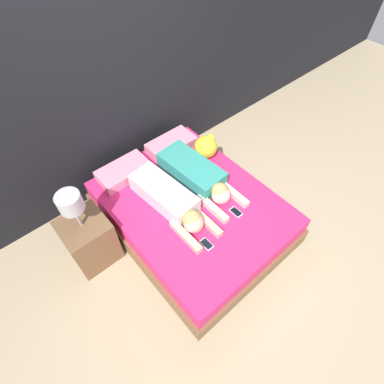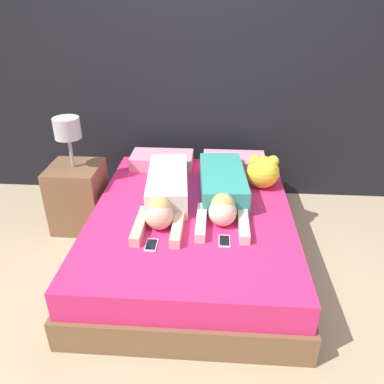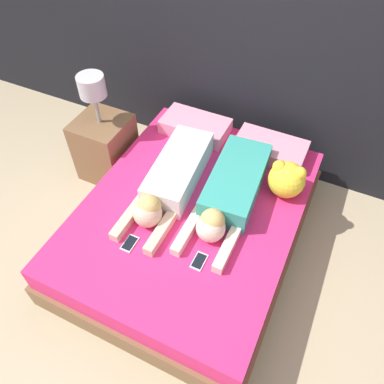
# 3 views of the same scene
# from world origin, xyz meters

# --- Properties ---
(ground_plane) EXTENTS (12.00, 12.00, 0.00)m
(ground_plane) POSITION_xyz_m (0.00, 0.00, 0.00)
(ground_plane) COLOR tan
(wall_back) EXTENTS (12.00, 0.06, 2.60)m
(wall_back) POSITION_xyz_m (0.00, 1.16, 1.30)
(wall_back) COLOR black
(wall_back) RESTS_ON ground_plane
(bed) EXTENTS (1.58, 2.01, 0.44)m
(bed) POSITION_xyz_m (0.00, 0.00, 0.22)
(bed) COLOR brown
(bed) RESTS_ON ground_plane
(pillow_head_left) EXTENTS (0.58, 0.32, 0.12)m
(pillow_head_left) POSITION_xyz_m (-0.34, 0.78, 0.50)
(pillow_head_left) COLOR pink
(pillow_head_left) RESTS_ON bed
(pillow_head_right) EXTENTS (0.58, 0.32, 0.12)m
(pillow_head_right) POSITION_xyz_m (0.34, 0.78, 0.50)
(pillow_head_right) COLOR pink
(pillow_head_right) RESTS_ON bed
(person_left) EXTENTS (0.38, 1.12, 0.23)m
(person_left) POSITION_xyz_m (-0.21, 0.08, 0.54)
(person_left) COLOR silver
(person_left) RESTS_ON bed
(person_right) EXTENTS (0.41, 1.12, 0.23)m
(person_right) POSITION_xyz_m (0.23, 0.16, 0.54)
(person_right) COLOR teal
(person_right) RESTS_ON bed
(cell_phone_left) EXTENTS (0.08, 0.13, 0.01)m
(cell_phone_left) POSITION_xyz_m (-0.24, -0.49, 0.45)
(cell_phone_left) COLOR silver
(cell_phone_left) RESTS_ON bed
(cell_phone_right) EXTENTS (0.08, 0.13, 0.01)m
(cell_phone_right) POSITION_xyz_m (0.25, -0.41, 0.45)
(cell_phone_right) COLOR silver
(cell_phone_right) RESTS_ON bed
(plush_toy) EXTENTS (0.27, 0.27, 0.29)m
(plush_toy) POSITION_xyz_m (0.57, 0.42, 0.58)
(plush_toy) COLOR yellow
(plush_toy) RESTS_ON bed
(nightstand) EXTENTS (0.44, 0.44, 1.03)m
(nightstand) POSITION_xyz_m (-1.05, 0.38, 0.34)
(nightstand) COLOR brown
(nightstand) RESTS_ON ground_plane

